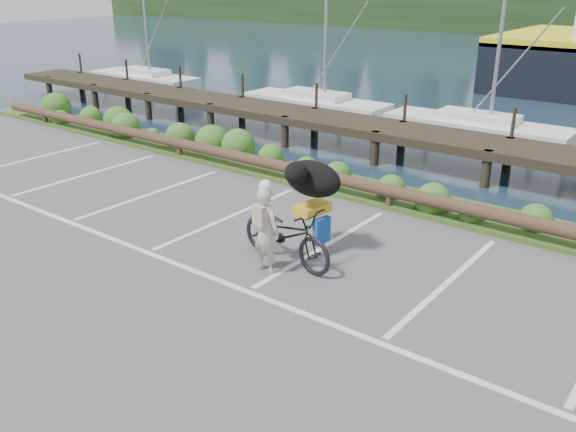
% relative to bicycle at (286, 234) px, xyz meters
% --- Properties ---
extents(ground, '(72.00, 72.00, 0.00)m').
position_rel_bicycle_xyz_m(ground, '(0.18, -0.93, -0.58)').
color(ground, '#4C4C4E').
extents(vegetation_strip, '(34.00, 1.60, 0.10)m').
position_rel_bicycle_xyz_m(vegetation_strip, '(0.18, 4.37, -0.53)').
color(vegetation_strip, '#3D5B21').
rests_on(vegetation_strip, ground).
extents(log_rail, '(32.00, 0.30, 0.60)m').
position_rel_bicycle_xyz_m(log_rail, '(0.18, 3.67, -0.58)').
color(log_rail, '#443021').
rests_on(log_rail, ground).
extents(bicycle, '(2.27, 1.04, 1.15)m').
position_rel_bicycle_xyz_m(bicycle, '(0.00, 0.00, 0.00)').
color(bicycle, black).
rests_on(bicycle, ground).
extents(cyclist, '(0.64, 0.46, 1.63)m').
position_rel_bicycle_xyz_m(cyclist, '(-0.07, -0.51, 0.24)').
color(cyclist, '#BEB2A1').
rests_on(cyclist, ground).
extents(dog, '(0.74, 1.27, 0.70)m').
position_rel_bicycle_xyz_m(dog, '(0.09, 0.70, 0.92)').
color(dog, black).
rests_on(dog, bicycle).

